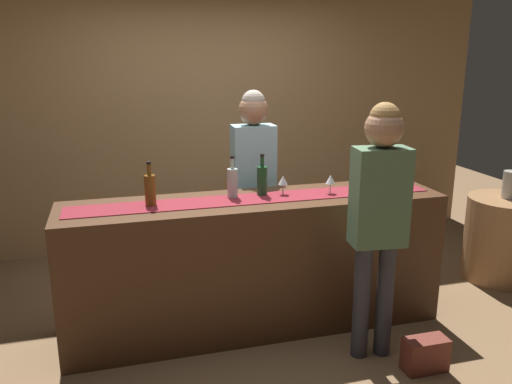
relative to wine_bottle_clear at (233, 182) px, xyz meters
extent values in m
plane|color=brown|center=(0.14, -0.07, -1.09)|extent=(10.00, 10.00, 0.00)
cube|color=tan|center=(0.14, 1.83, 0.36)|extent=(6.00, 0.12, 2.90)
cube|color=#472B19|center=(0.14, -0.07, -0.60)|extent=(2.71, 0.60, 0.98)
cube|color=maroon|center=(0.14, -0.07, -0.11)|extent=(2.57, 0.28, 0.01)
cylinder|color=#B2C6C1|center=(0.00, 0.00, -0.01)|extent=(0.07, 0.07, 0.21)
cylinder|color=#B2C6C1|center=(0.00, 0.00, 0.13)|extent=(0.03, 0.03, 0.08)
cylinder|color=black|center=(0.00, 0.00, 0.18)|extent=(0.03, 0.03, 0.02)
cylinder|color=#194723|center=(0.22, 0.01, -0.01)|extent=(0.07, 0.07, 0.21)
cylinder|color=#194723|center=(0.22, 0.01, 0.13)|extent=(0.03, 0.03, 0.08)
cylinder|color=black|center=(0.22, 0.01, 0.18)|extent=(0.03, 0.03, 0.02)
cylinder|color=brown|center=(-0.57, -0.04, -0.01)|extent=(0.07, 0.07, 0.21)
cylinder|color=brown|center=(-0.57, -0.04, 0.13)|extent=(0.03, 0.03, 0.08)
cylinder|color=black|center=(-0.57, -0.04, 0.18)|extent=(0.03, 0.03, 0.02)
cylinder|color=silver|center=(0.36, -0.02, -0.11)|extent=(0.06, 0.06, 0.00)
cylinder|color=silver|center=(0.36, -0.02, -0.07)|extent=(0.01, 0.01, 0.08)
cone|color=silver|center=(0.36, -0.02, 0.00)|extent=(0.07, 0.07, 0.06)
cylinder|color=silver|center=(0.70, -0.09, -0.11)|extent=(0.06, 0.06, 0.00)
cylinder|color=silver|center=(0.70, -0.09, -0.07)|extent=(0.01, 0.01, 0.08)
cone|color=silver|center=(0.70, -0.09, 0.00)|extent=(0.07, 0.07, 0.06)
cylinder|color=#26262B|center=(0.37, 0.51, -0.70)|extent=(0.11, 0.11, 0.79)
cylinder|color=#26262B|center=(0.21, 0.51, -0.70)|extent=(0.11, 0.11, 0.79)
cube|color=#99D1E0|center=(0.29, 0.51, 0.01)|extent=(0.34, 0.21, 0.62)
sphere|color=#9E7051|center=(0.29, 0.51, 0.44)|extent=(0.24, 0.24, 0.24)
sphere|color=#AD9E8E|center=(0.29, 0.51, 0.51)|extent=(0.18, 0.18, 0.18)
cylinder|color=#33333D|center=(0.71, -0.65, -0.70)|extent=(0.11, 0.11, 0.79)
cylinder|color=#33333D|center=(0.87, -0.67, -0.70)|extent=(0.11, 0.11, 0.79)
cube|color=#4C6B4C|center=(0.79, -0.66, 0.01)|extent=(0.36, 0.24, 0.62)
sphere|color=#9E7051|center=(0.79, -0.66, 0.44)|extent=(0.24, 0.24, 0.24)
sphere|color=olive|center=(0.79, -0.66, 0.50)|extent=(0.18, 0.18, 0.18)
cylinder|color=#996B42|center=(2.51, 0.16, -0.72)|extent=(0.68, 0.68, 0.74)
cylinder|color=#A8A399|center=(2.51, 0.17, -0.23)|extent=(0.13, 0.13, 0.24)
cube|color=brown|center=(1.03, -0.92, -0.98)|extent=(0.28, 0.14, 0.22)
camera|label=1|loc=(-0.80, -3.47, 0.89)|focal=36.74mm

